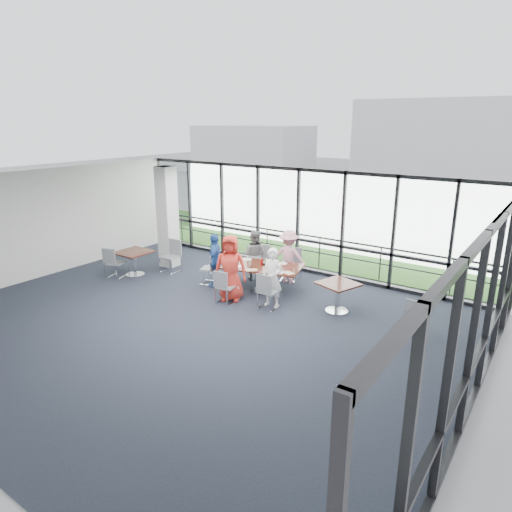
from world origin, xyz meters
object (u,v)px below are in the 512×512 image
Objects in this scene: chair_main_fl at (257,262)px; chair_spare_lb at (170,257)px; side_table_right at (338,288)px; diner_near_right at (272,278)px; main_table at (262,269)px; chair_main_nr at (269,291)px; side_table_left at (134,255)px; diner_far_left at (254,255)px; diner_far_right at (289,257)px; chair_spare_la at (116,263)px; chair_spare_r at (417,318)px; diner_end at (215,260)px; structural_column at (168,217)px; diner_near_left at (231,268)px; chair_main_nl at (226,287)px; chair_main_end at (210,269)px; chair_main_fr at (289,265)px.

chair_main_fl is 2.73m from chair_spare_lb.
diner_near_right reaches higher than side_table_right.
chair_main_nr reaches higher than main_table.
diner_far_left is at bearing 28.81° from side_table_left.
chair_main_fl is (-0.05, 0.21, -0.27)m from diner_far_left.
diner_far_right is 5.19m from chair_spare_la.
side_table_right is 2.02m from chair_spare_r.
diner_far_left is 1.23m from diner_end.
structural_column is at bearing 177.24° from side_table_right.
structural_column is 1.82× the size of diner_near_left.
diner_near_left is 2.10m from diner_far_right.
chair_main_nl is (-0.33, -1.18, -0.21)m from main_table.
chair_spare_r is at bearing -3.82° from structural_column.
structural_column is 3.19m from diner_far_left.
chair_main_end is at bearing 34.12° from chair_main_fl.
diner_near_left is at bearing 33.41° from diner_end.
diner_end reaches higher than diner_far_left.
chair_main_end is at bearing 23.93° from diner_far_right.
main_table is 1.34× the size of diner_near_left.
diner_far_left is at bearing 130.61° from diner_near_right.
main_table is at bearing 63.97° from chair_main_fr.
diner_far_left is (3.23, 1.77, 0.11)m from side_table_left.
chair_main_fr is at bearing -72.94° from diner_far_right.
diner_far_left reaches higher than main_table.
diner_near_left is 0.50m from chair_main_nl.
side_table_right is (6.08, -0.29, -0.97)m from structural_column.
diner_far_left is 0.97× the size of diner_far_right.
chair_spare_r is at bearing 154.41° from diner_far_left.
chair_main_end is 0.93× the size of chair_spare_lb.
side_table_left and side_table_right have the same top height.
chair_main_fl is (2.98, 0.68, -1.12)m from structural_column.
chair_spare_la is (-4.28, -1.52, -0.19)m from main_table.
diner_near_left is at bearing 60.59° from diner_far_right.
side_table_left is 0.62× the size of diner_near_right.
chair_main_end is (-1.72, -1.54, -0.02)m from chair_main_fr.
side_table_left is 1.05× the size of chair_main_end.
diner_near_left is at bearing 1.95° from side_table_left.
diner_end is (2.42, -0.59, -0.84)m from structural_column.
diner_far_left is at bearing 77.40° from diner_near_left.
diner_end is 5.67m from chair_spare_r.
side_table_left is 0.63× the size of diner_end.
diner_near_left reaches higher than chair_main_nr.
chair_main_nl is 0.98× the size of chair_spare_r.
diner_end reaches higher than chair_spare_r.
main_table is 2.61× the size of chair_spare_la.
structural_column is 4.18m from chair_main_fr.
side_table_right is at bearing 26.99° from chair_main_nr.
chair_main_end is (2.19, -0.57, -1.14)m from structural_column.
main_table is at bearing 179.57° from chair_spare_lb.
chair_spare_la reaches higher than chair_main_nl.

